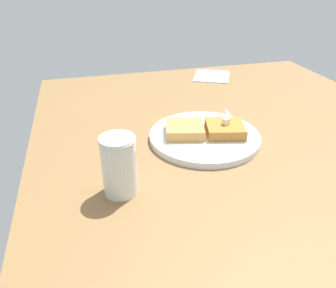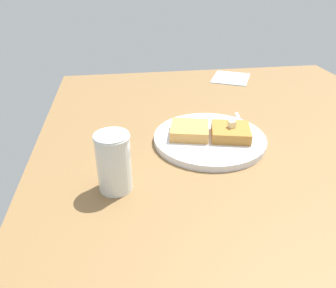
{
  "view_description": "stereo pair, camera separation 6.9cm",
  "coord_description": "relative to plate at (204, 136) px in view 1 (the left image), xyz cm",
  "views": [
    {
      "loc": [
        36.3,
        71.87,
        40.83
      ],
      "look_at": [
        20.88,
        14.16,
        7.11
      ],
      "focal_mm": 35.0,
      "sensor_mm": 36.0,
      "label": 1
    },
    {
      "loc": [
        29.59,
        73.25,
        40.83
      ],
      "look_at": [
        20.88,
        14.16,
        7.11
      ],
      "focal_mm": 35.0,
      "sensor_mm": 36.0,
      "label": 2
    }
  ],
  "objects": [
    {
      "name": "table_surface",
      "position": [
        -9.71,
        -6.53,
        -2.21
      ],
      "size": [
        101.85,
        101.85,
        2.61
      ],
      "primitive_type": "cube",
      "color": "brown",
      "rests_on": "ground"
    },
    {
      "name": "plate",
      "position": [
        0.0,
        0.0,
        0.0
      ],
      "size": [
        26.64,
        26.64,
        1.55
      ],
      "color": "white",
      "rests_on": "table_surface"
    },
    {
      "name": "butter_pat_primary",
      "position": [
        -4.81,
        1.11,
        3.91
      ],
      "size": [
        1.93,
        1.83,
        1.55
      ],
      "primitive_type": "cube",
      "rotation": [
        0.0,
        0.0,
        0.35
      ],
      "color": "beige",
      "rests_on": "toast_slice_left"
    },
    {
      "name": "syrup_jar",
      "position": [
        22.34,
        15.26,
        4.3
      ],
      "size": [
        6.61,
        6.61,
        11.56
      ],
      "color": "#5A2B11",
      "rests_on": "table_surface"
    },
    {
      "name": "toast_slice_left",
      "position": [
        -4.71,
        1.13,
        1.89
      ],
      "size": [
        10.59,
        10.39,
        2.49
      ],
      "primitive_type": "cube",
      "rotation": [
        0.0,
        0.0,
        -0.24
      ],
      "color": "#A8702E",
      "rests_on": "plate"
    },
    {
      "name": "fork",
      "position": [
        -8.63,
        -2.72,
        0.83
      ],
      "size": [
        4.02,
        16.02,
        0.36
      ],
      "color": "silver",
      "rests_on": "plate"
    },
    {
      "name": "napkin",
      "position": [
        -20.09,
        -45.59,
        -0.75
      ],
      "size": [
        17.72,
        18.61,
        0.3
      ],
      "primitive_type": "cube",
      "rotation": [
        0.0,
        0.0,
        -0.46
      ],
      "color": "silver",
      "rests_on": "table_surface"
    },
    {
      "name": "toast_slice_middle",
      "position": [
        4.71,
        -1.13,
        1.89
      ],
      "size": [
        10.59,
        10.39,
        2.49
      ],
      "primitive_type": "cube",
      "rotation": [
        0.0,
        0.0,
        -0.24
      ],
      "color": "#C98F45",
      "rests_on": "plate"
    }
  ]
}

